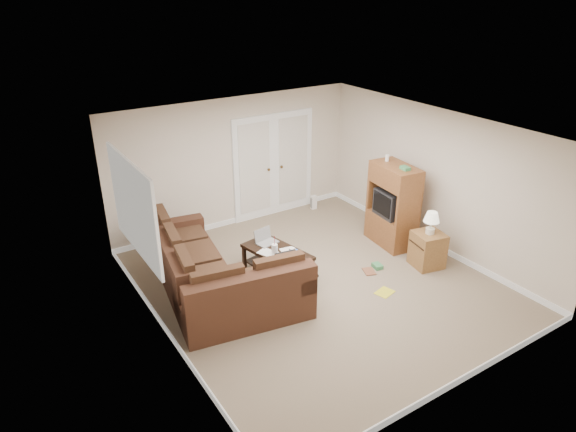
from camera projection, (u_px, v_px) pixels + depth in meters
floor at (318, 284)px, 8.21m from camera, size 5.50×5.50×0.00m
ceiling at (322, 131)px, 7.16m from camera, size 5.00×5.50×0.02m
wall_left at (159, 257)px, 6.45m from camera, size 0.02×5.50×2.50m
wall_right at (436, 180)px, 8.92m from camera, size 0.02×5.50×2.50m
wall_back at (235, 163)px, 9.78m from camera, size 5.00×0.02×2.50m
wall_front at (468, 300)px, 5.59m from camera, size 5.00×0.02×2.50m
baseboards at (318, 281)px, 8.19m from camera, size 5.00×5.50×0.10m
french_doors at (274, 166)px, 10.26m from camera, size 1.80×0.05×2.13m
window_left at (134, 208)px, 7.11m from camera, size 0.05×1.92×1.42m
sectional_sofa at (213, 278)px, 7.73m from camera, size 2.01×3.10×0.87m
coffee_table at (277, 262)px, 8.32m from camera, size 0.80×1.26×0.80m
tv_armoire at (393, 205)px, 9.18m from camera, size 0.62×0.99×1.61m
side_cabinet at (428, 247)px, 8.59m from camera, size 0.55×0.55×0.99m
space_heater at (314, 202)px, 10.83m from camera, size 0.13×0.11×0.29m
floor_magazine at (385, 292)px, 7.98m from camera, size 0.33×0.29×0.01m
floor_greenbox at (377, 266)px, 8.64m from camera, size 0.16×0.20×0.07m
floor_book at (364, 272)px, 8.52m from camera, size 0.26×0.29×0.02m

